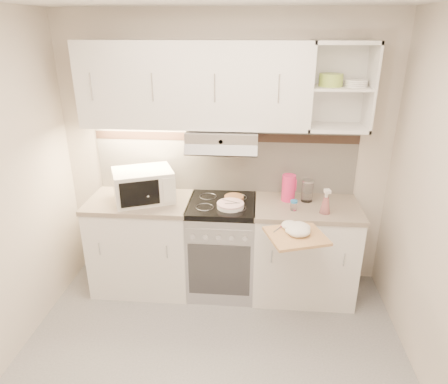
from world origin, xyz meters
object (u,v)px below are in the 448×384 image
(electric_range, at_px, (222,246))
(microwave, at_px, (143,185))
(glass_jar, at_px, (307,190))
(pink_pitcher, at_px, (289,188))
(plate_stack, at_px, (230,205))
(watering_can, at_px, (133,199))
(cutting_board, at_px, (296,236))
(spray_bottle, at_px, (326,203))

(electric_range, bearing_deg, microwave, -179.05)
(electric_range, relative_size, glass_jar, 4.45)
(electric_range, height_order, pink_pitcher, pink_pitcher)
(plate_stack, relative_size, pink_pitcher, 0.97)
(watering_can, bearing_deg, cutting_board, -3.01)
(electric_range, xyz_separation_m, plate_stack, (0.08, -0.10, 0.47))
(watering_can, bearing_deg, glass_jar, 21.22)
(plate_stack, height_order, spray_bottle, spray_bottle)
(pink_pitcher, xyz_separation_m, spray_bottle, (0.29, -0.24, -0.03))
(electric_range, distance_m, pink_pitcher, 0.82)
(glass_jar, height_order, cutting_board, glass_jar)
(plate_stack, height_order, cutting_board, plate_stack)
(watering_can, distance_m, cutting_board, 1.43)
(watering_can, xyz_separation_m, pink_pitcher, (1.35, 0.24, 0.05))
(watering_can, bearing_deg, pink_pitcher, 22.41)
(pink_pitcher, distance_m, spray_bottle, 0.38)
(microwave, bearing_deg, plate_stack, -29.91)
(watering_can, bearing_deg, electric_range, 23.16)
(cutting_board, bearing_deg, glass_jar, 58.79)
(watering_can, xyz_separation_m, spray_bottle, (1.64, 0.00, 0.02))
(electric_range, height_order, watering_can, watering_can)
(microwave, height_order, watering_can, microwave)
(glass_jar, bearing_deg, electric_range, -172.91)
(microwave, height_order, glass_jar, microwave)
(electric_range, distance_m, plate_stack, 0.49)
(microwave, relative_size, plate_stack, 2.62)
(electric_range, xyz_separation_m, cutting_board, (0.61, -0.52, 0.42))
(plate_stack, height_order, pink_pitcher, pink_pitcher)
(microwave, bearing_deg, watering_can, -136.39)
(pink_pitcher, height_order, glass_jar, pink_pitcher)
(watering_can, distance_m, spray_bottle, 1.64)
(pink_pitcher, bearing_deg, electric_range, -173.59)
(watering_can, relative_size, pink_pitcher, 0.95)
(electric_range, height_order, glass_jar, glass_jar)
(plate_stack, bearing_deg, watering_can, -177.02)
(watering_can, bearing_deg, microwave, 78.97)
(plate_stack, distance_m, pink_pitcher, 0.55)
(plate_stack, relative_size, cutting_board, 0.56)
(spray_bottle, bearing_deg, watering_can, 167.34)
(pink_pitcher, xyz_separation_m, glass_jar, (0.17, -0.00, -0.02))
(plate_stack, bearing_deg, cutting_board, -38.07)
(cutting_board, bearing_deg, electric_range, 121.31)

